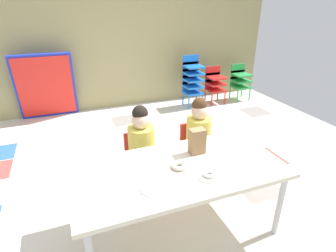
{
  "coord_description": "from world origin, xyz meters",
  "views": [
    {
      "loc": [
        -0.83,
        -2.3,
        1.8
      ],
      "look_at": [
        -0.1,
        -0.41,
        0.87
      ],
      "focal_mm": 29.13,
      "sensor_mm": 36.0,
      "label": 1
    }
  ],
  "objects_px": {
    "paper_bag_brown": "(197,141)",
    "paper_plate_center_table": "(152,188)",
    "kid_chair_green_stack": "(240,79)",
    "kid_chair_red_stack": "(215,82)",
    "kid_chair_blue_stack": "(192,78)",
    "paper_plate_near_edge": "(209,176)",
    "folded_activity_table": "(46,87)",
    "craft_table": "(179,173)",
    "seated_child_middle_seat": "(198,131)",
    "donut_powdered_on_plate": "(209,174)",
    "seated_child_near_camera": "(141,141)",
    "donut_powdered_loose": "(179,166)"
  },
  "relations": [
    {
      "from": "paper_bag_brown",
      "to": "paper_plate_center_table",
      "type": "bearing_deg",
      "value": -146.91
    },
    {
      "from": "kid_chair_green_stack",
      "to": "paper_plate_center_table",
      "type": "distance_m",
      "value": 4.0
    },
    {
      "from": "kid_chair_green_stack",
      "to": "kid_chair_red_stack",
      "type": "bearing_deg",
      "value": 180.0
    },
    {
      "from": "kid_chair_blue_stack",
      "to": "paper_plate_center_table",
      "type": "relative_size",
      "value": 5.11
    },
    {
      "from": "kid_chair_green_stack",
      "to": "paper_plate_near_edge",
      "type": "xyz_separation_m",
      "value": [
        -2.31,
        -2.91,
        0.22
      ]
    },
    {
      "from": "paper_plate_near_edge",
      "to": "folded_activity_table",
      "type": "bearing_deg",
      "value": 110.35
    },
    {
      "from": "craft_table",
      "to": "seated_child_middle_seat",
      "type": "xyz_separation_m",
      "value": [
        0.49,
        0.64,
        -0.01
      ]
    },
    {
      "from": "craft_table",
      "to": "donut_powdered_on_plate",
      "type": "height_order",
      "value": "donut_powdered_on_plate"
    },
    {
      "from": "kid_chair_red_stack",
      "to": "paper_plate_near_edge",
      "type": "distance_m",
      "value": 3.41
    },
    {
      "from": "craft_table",
      "to": "paper_plate_near_edge",
      "type": "xyz_separation_m",
      "value": [
        0.16,
        -0.19,
        0.05
      ]
    },
    {
      "from": "seated_child_near_camera",
      "to": "paper_plate_near_edge",
      "type": "xyz_separation_m",
      "value": [
        0.28,
        -0.83,
        0.07
      ]
    },
    {
      "from": "paper_bag_brown",
      "to": "paper_plate_near_edge",
      "type": "xyz_separation_m",
      "value": [
        -0.07,
        -0.35,
        -0.11
      ]
    },
    {
      "from": "paper_bag_brown",
      "to": "paper_plate_near_edge",
      "type": "bearing_deg",
      "value": -101.64
    },
    {
      "from": "kid_chair_blue_stack",
      "to": "kid_chair_green_stack",
      "type": "height_order",
      "value": "kid_chair_blue_stack"
    },
    {
      "from": "seated_child_middle_seat",
      "to": "paper_plate_near_edge",
      "type": "height_order",
      "value": "seated_child_middle_seat"
    },
    {
      "from": "donut_powdered_loose",
      "to": "folded_activity_table",
      "type": "bearing_deg",
      "value": 108.85
    },
    {
      "from": "folded_activity_table",
      "to": "paper_bag_brown",
      "type": "height_order",
      "value": "folded_activity_table"
    },
    {
      "from": "kid_chair_blue_stack",
      "to": "paper_bag_brown",
      "type": "distance_m",
      "value": 2.84
    },
    {
      "from": "craft_table",
      "to": "paper_plate_near_edge",
      "type": "distance_m",
      "value": 0.25
    },
    {
      "from": "kid_chair_red_stack",
      "to": "paper_bag_brown",
      "type": "height_order",
      "value": "paper_bag_brown"
    },
    {
      "from": "seated_child_near_camera",
      "to": "paper_plate_center_table",
      "type": "relative_size",
      "value": 5.1
    },
    {
      "from": "seated_child_near_camera",
      "to": "paper_plate_center_table",
      "type": "distance_m",
      "value": 0.83
    },
    {
      "from": "paper_bag_brown",
      "to": "paper_plate_center_table",
      "type": "relative_size",
      "value": 1.22
    },
    {
      "from": "kid_chair_red_stack",
      "to": "paper_plate_center_table",
      "type": "xyz_separation_m",
      "value": [
        -2.19,
        -2.9,
        0.22
      ]
    },
    {
      "from": "kid_chair_red_stack",
      "to": "paper_bag_brown",
      "type": "bearing_deg",
      "value": -123.21
    },
    {
      "from": "seated_child_near_camera",
      "to": "kid_chair_blue_stack",
      "type": "xyz_separation_m",
      "value": [
        1.56,
        2.09,
        -0.04
      ]
    },
    {
      "from": "paper_plate_center_table",
      "to": "kid_chair_red_stack",
      "type": "bearing_deg",
      "value": 52.93
    },
    {
      "from": "kid_chair_blue_stack",
      "to": "seated_child_near_camera",
      "type": "bearing_deg",
      "value": -126.82
    },
    {
      "from": "paper_plate_center_table",
      "to": "seated_child_middle_seat",
      "type": "bearing_deg",
      "value": 46.4
    },
    {
      "from": "seated_child_middle_seat",
      "to": "donut_powdered_loose",
      "type": "height_order",
      "value": "seated_child_middle_seat"
    },
    {
      "from": "craft_table",
      "to": "folded_activity_table",
      "type": "relative_size",
      "value": 1.52
    },
    {
      "from": "craft_table",
      "to": "paper_plate_center_table",
      "type": "relative_size",
      "value": 9.15
    },
    {
      "from": "folded_activity_table",
      "to": "paper_plate_near_edge",
      "type": "relative_size",
      "value": 6.04
    },
    {
      "from": "craft_table",
      "to": "donut_powdered_loose",
      "type": "distance_m",
      "value": 0.07
    },
    {
      "from": "donut_powdered_on_plate",
      "to": "kid_chair_blue_stack",
      "type": "bearing_deg",
      "value": 66.31
    },
    {
      "from": "kid_chair_blue_stack",
      "to": "donut_powdered_on_plate",
      "type": "height_order",
      "value": "kid_chair_blue_stack"
    },
    {
      "from": "donut_powdered_on_plate",
      "to": "seated_child_near_camera",
      "type": "bearing_deg",
      "value": 109.0
    },
    {
      "from": "donut_powdered_on_plate",
      "to": "kid_chair_red_stack",
      "type": "bearing_deg",
      "value": 58.99
    },
    {
      "from": "paper_plate_center_table",
      "to": "donut_powdered_on_plate",
      "type": "relative_size",
      "value": 1.82
    },
    {
      "from": "kid_chair_red_stack",
      "to": "paper_bag_brown",
      "type": "relative_size",
      "value": 3.09
    },
    {
      "from": "donut_powdered_on_plate",
      "to": "paper_plate_center_table",
      "type": "bearing_deg",
      "value": 177.86
    },
    {
      "from": "folded_activity_table",
      "to": "donut_powdered_loose",
      "type": "bearing_deg",
      "value": -71.15
    },
    {
      "from": "paper_plate_center_table",
      "to": "paper_plate_near_edge",
      "type": "bearing_deg",
      "value": -2.14
    },
    {
      "from": "paper_bag_brown",
      "to": "donut_powdered_loose",
      "type": "relative_size",
      "value": 1.75
    },
    {
      "from": "kid_chair_red_stack",
      "to": "donut_powdered_loose",
      "type": "height_order",
      "value": "kid_chair_red_stack"
    },
    {
      "from": "seated_child_middle_seat",
      "to": "donut_powdered_loose",
      "type": "relative_size",
      "value": 7.28
    },
    {
      "from": "kid_chair_green_stack",
      "to": "paper_plate_near_edge",
      "type": "relative_size",
      "value": 3.78
    },
    {
      "from": "kid_chair_blue_stack",
      "to": "kid_chair_red_stack",
      "type": "bearing_deg",
      "value": -0.09
    },
    {
      "from": "seated_child_near_camera",
      "to": "paper_plate_center_table",
      "type": "bearing_deg",
      "value": -100.71
    },
    {
      "from": "kid_chair_green_stack",
      "to": "folded_activity_table",
      "type": "bearing_deg",
      "value": 175.02
    }
  ]
}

